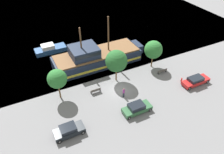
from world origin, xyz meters
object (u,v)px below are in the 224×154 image
fire_hydrant (182,80)px  pirate_ship (96,57)px  parked_car_curb_front (137,108)px  bench_promenade_east (162,71)px  pedestrian_walking_near (124,93)px  moored_boat_dockside (50,49)px  parked_car_curb_rear (196,81)px  parked_car_curb_mid (69,130)px  bench_promenade_west (96,91)px

fire_hydrant → pirate_ship: bearing=133.7°
parked_car_curb_front → bench_promenade_east: bearing=33.4°
parked_car_curb_front → pedestrian_walking_near: size_ratio=2.55×
pirate_ship → moored_boat_dockside: (-6.82, 8.32, -0.88)m
parked_car_curb_front → parked_car_curb_rear: (12.31, 1.03, -0.01)m
parked_car_curb_mid → fire_hydrant: bearing=5.7°
bench_promenade_east → pedestrian_walking_near: (-9.38, -2.39, 0.43)m
parked_car_curb_front → bench_promenade_west: (-3.76, 6.55, -0.28)m
parked_car_curb_mid → pedestrian_walking_near: (9.97, 3.16, 0.16)m
parked_car_curb_front → bench_promenade_east: 11.03m
pirate_ship → parked_car_curb_mid: 16.80m
parked_car_curb_mid → pedestrian_walking_near: size_ratio=2.35×
moored_boat_dockside → fire_hydrant: bearing=-48.0°
pedestrian_walking_near → parked_car_curb_rear: bearing=-12.0°
pirate_ship → parked_car_curb_mid: size_ratio=4.37×
moored_boat_dockside → bench_promenade_east: size_ratio=3.57×
parked_car_curb_mid → moored_boat_dockside: bearing=82.5°
bench_promenade_west → pirate_ship: bearing=66.4°
bench_promenade_east → bench_promenade_west: size_ratio=1.04×
parked_car_curb_front → parked_car_curb_rear: bearing=4.8°
parked_car_curb_mid → bench_promenade_west: bearing=43.4°
bench_promenade_west → pedestrian_walking_near: bearing=-38.6°
parked_car_curb_mid → pirate_ship: bearing=54.6°
moored_boat_dockside → parked_car_curb_rear: size_ratio=1.27×
parked_car_curb_front → bench_promenade_east: parked_car_curb_front is taller
moored_boat_dockside → fire_hydrant: moored_boat_dockside is taller
parked_car_curb_rear → pedestrian_walking_near: pedestrian_walking_near is taller
bench_promenade_east → bench_promenade_west: (-12.97, 0.48, -0.00)m
pirate_ship → parked_car_curb_front: 14.23m
fire_hydrant → bench_promenade_west: 14.97m
pirate_ship → bench_promenade_east: (9.63, -8.13, -1.10)m
pirate_ship → bench_promenade_west: pirate_ship is taller
parked_car_curb_rear → moored_boat_dockside: bearing=132.3°
moored_boat_dockside → fire_hydrant: size_ratio=8.25×
parked_car_curb_front → bench_promenade_west: 7.56m
fire_hydrant → parked_car_curb_mid: bearing=-174.3°
pirate_ship → fire_hydrant: size_ratio=23.14×
pirate_ship → parked_car_curb_front: pirate_ship is taller
pirate_ship → bench_promenade_east: size_ratio=10.02×
moored_boat_dockside → parked_car_curb_rear: bearing=-47.7°
moored_boat_dockside → bench_promenade_east: (16.45, -16.45, -0.23)m
pedestrian_walking_near → bench_promenade_east: bearing=14.3°
parked_car_curb_front → bench_promenade_west: parked_car_curb_front is taller
fire_hydrant → pedestrian_walking_near: bearing=174.3°
pirate_ship → pedestrian_walking_near: (0.25, -10.52, -0.67)m
moored_boat_dockside → pirate_ship: bearing=-50.7°
pirate_ship → parked_car_curb_rear: size_ratio=3.57×
pirate_ship → pedestrian_walking_near: 10.54m
parked_car_curb_mid → pedestrian_walking_near: pedestrian_walking_near is taller
pirate_ship → pedestrian_walking_near: pirate_ship is taller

